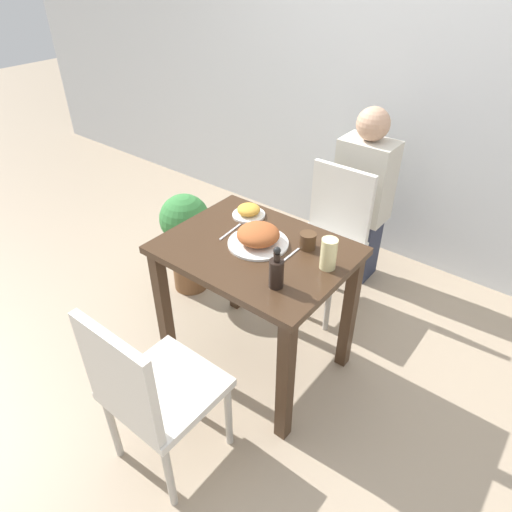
{
  "coord_description": "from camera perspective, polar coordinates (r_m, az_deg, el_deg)",
  "views": [
    {
      "loc": [
        1.1,
        -1.4,
        1.96
      ],
      "look_at": [
        0.0,
        0.0,
        0.72
      ],
      "focal_mm": 32.0,
      "sensor_mm": 36.0,
      "label": 1
    }
  ],
  "objects": [
    {
      "name": "food_plate",
      "position": [
        2.15,
        0.28,
        2.49
      ],
      "size": [
        0.29,
        0.29,
        0.1
      ],
      "color": "white",
      "rests_on": "dining_table"
    },
    {
      "name": "chair_near",
      "position": [
        1.93,
        -13.26,
        -15.95
      ],
      "size": [
        0.42,
        0.42,
        0.88
      ],
      "rotation": [
        0.0,
        0.0,
        3.14
      ],
      "color": "silver",
      "rests_on": "ground_plane"
    },
    {
      "name": "side_plate",
      "position": [
        2.39,
        -0.92,
        5.62
      ],
      "size": [
        0.17,
        0.17,
        0.06
      ],
      "color": "white",
      "rests_on": "dining_table"
    },
    {
      "name": "potted_plant_left",
      "position": [
        2.94,
        -8.7,
        2.59
      ],
      "size": [
        0.31,
        0.31,
        0.69
      ],
      "color": "brown",
      "rests_on": "ground_plane"
    },
    {
      "name": "fork_utensil",
      "position": [
        2.26,
        -3.23,
        3.06
      ],
      "size": [
        0.02,
        0.17,
        0.0
      ],
      "rotation": [
        0.0,
        0.0,
        1.66
      ],
      "color": "silver",
      "rests_on": "dining_table"
    },
    {
      "name": "chair_far",
      "position": [
        2.81,
        9.08,
        2.89
      ],
      "size": [
        0.42,
        0.42,
        0.88
      ],
      "color": "silver",
      "rests_on": "ground_plane"
    },
    {
      "name": "sauce_bottle",
      "position": [
        1.87,
        2.56,
        -1.97
      ],
      "size": [
        0.06,
        0.06,
        0.2
      ],
      "color": "black",
      "rests_on": "dining_table"
    },
    {
      "name": "juice_glass",
      "position": [
        2.0,
        9.06,
        0.28
      ],
      "size": [
        0.07,
        0.07,
        0.15
      ],
      "color": "beige",
      "rests_on": "dining_table"
    },
    {
      "name": "ground_plane",
      "position": [
        2.65,
        0.0,
        -12.8
      ],
      "size": [
        16.0,
        16.0,
        0.0
      ],
      "primitive_type": "plane",
      "color": "tan"
    },
    {
      "name": "wall_back",
      "position": [
        3.19,
        18.38,
        21.34
      ],
      "size": [
        8.0,
        0.05,
        2.6
      ],
      "color": "silver",
      "rests_on": "ground_plane"
    },
    {
      "name": "person_figure",
      "position": [
        3.05,
        13.12,
        7.03
      ],
      "size": [
        0.34,
        0.22,
        1.17
      ],
      "color": "#2D3347",
      "rests_on": "ground_plane"
    },
    {
      "name": "spoon_utensil",
      "position": [
        2.08,
        4.08,
        -0.1
      ],
      "size": [
        0.01,
        0.17,
        0.0
      ],
      "rotation": [
        0.0,
        0.0,
        1.58
      ],
      "color": "silver",
      "rests_on": "dining_table"
    },
    {
      "name": "drink_cup",
      "position": [
        2.14,
        6.48,
        1.91
      ],
      "size": [
        0.08,
        0.08,
        0.08
      ],
      "color": "#4C331E",
      "rests_on": "dining_table"
    },
    {
      "name": "dining_table",
      "position": [
        2.23,
        0.0,
        -1.99
      ],
      "size": [
        0.88,
        0.68,
        0.77
      ],
      "color": "#3D2819",
      "rests_on": "ground_plane"
    }
  ]
}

